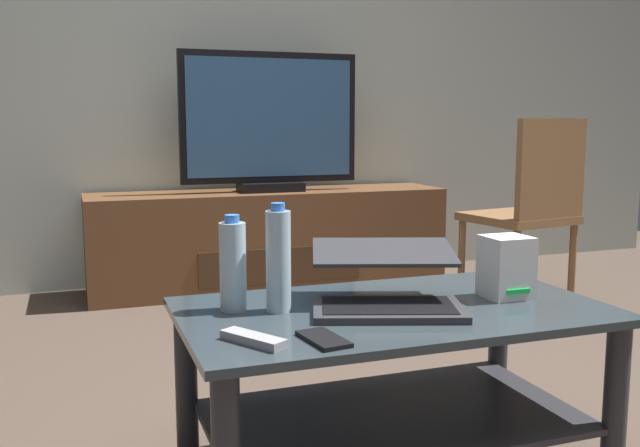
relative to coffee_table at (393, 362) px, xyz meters
name	(u,v)px	position (x,y,z in m)	size (l,w,h in m)	color
back_wall	(199,37)	(-0.04, 2.51, 1.09)	(6.40, 0.12, 2.80)	#A8B2A8
coffee_table	(393,362)	(0.00, 0.00, 0.00)	(1.08, 0.61, 0.45)	#2D383D
media_cabinet	(270,239)	(0.28, 2.19, -0.04)	(1.99, 0.46, 0.54)	brown
television	(270,125)	(0.28, 2.17, 0.60)	(0.99, 0.20, 0.76)	black
dining_chair	(531,205)	(1.35, 1.27, 0.22)	(0.51, 0.51, 0.94)	brown
laptop	(386,285)	(-0.02, 0.01, 0.20)	(0.47, 0.45, 0.15)	#333338
router_box	(506,267)	(0.33, -0.01, 0.23)	(0.12, 0.12, 0.17)	white
water_bottle_near	(233,266)	(-0.39, 0.11, 0.26)	(0.07, 0.07, 0.24)	silver
water_bottle_far	(278,260)	(-0.29, 0.06, 0.27)	(0.06, 0.06, 0.27)	silver
cell_phone	(324,339)	(-0.26, -0.20, 0.15)	(0.07, 0.14, 0.01)	black
tv_remote	(253,339)	(-0.41, -0.17, 0.15)	(0.04, 0.16, 0.02)	#99999E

